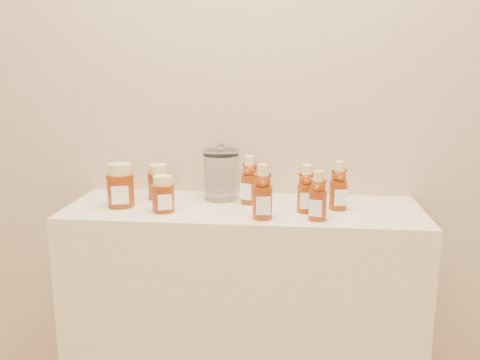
# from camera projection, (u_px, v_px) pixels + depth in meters

# --- Properties ---
(wall_back) EXTENTS (3.50, 0.02, 2.70)m
(wall_back) POSITION_uv_depth(u_px,v_px,m) (249.00, 71.00, 1.82)
(wall_back) COLOR tan
(wall_back) RESTS_ON ground
(display_table) EXTENTS (1.20, 0.40, 0.90)m
(display_table) POSITION_uv_depth(u_px,v_px,m) (243.00, 328.00, 1.82)
(display_table) COLOR beige
(display_table) RESTS_ON ground
(bear_bottle_back_left) EXTENTS (0.08, 0.08, 0.19)m
(bear_bottle_back_left) POSITION_uv_depth(u_px,v_px,m) (250.00, 177.00, 1.74)
(bear_bottle_back_left) COLOR #6B2608
(bear_bottle_back_left) RESTS_ON display_table
(bear_bottle_back_mid) EXTENTS (0.06, 0.06, 0.18)m
(bear_bottle_back_mid) POSITION_uv_depth(u_px,v_px,m) (306.00, 186.00, 1.64)
(bear_bottle_back_mid) COLOR #6B2608
(bear_bottle_back_mid) RESTS_ON display_table
(bear_bottle_back_right) EXTENTS (0.07, 0.07, 0.18)m
(bear_bottle_back_right) POSITION_uv_depth(u_px,v_px,m) (339.00, 182.00, 1.67)
(bear_bottle_back_right) COLOR #6B2608
(bear_bottle_back_right) RESTS_ON display_table
(bear_bottle_front_left) EXTENTS (0.08, 0.08, 0.19)m
(bear_bottle_front_left) POSITION_uv_depth(u_px,v_px,m) (263.00, 188.00, 1.57)
(bear_bottle_front_left) COLOR #6B2608
(bear_bottle_front_left) RESTS_ON display_table
(bear_bottle_front_right) EXTENTS (0.07, 0.07, 0.17)m
(bear_bottle_front_right) POSITION_uv_depth(u_px,v_px,m) (318.00, 193.00, 1.56)
(bear_bottle_front_right) COLOR #6B2608
(bear_bottle_front_right) RESTS_ON display_table
(honey_jar_left) EXTENTS (0.12, 0.12, 0.15)m
(honey_jar_left) POSITION_uv_depth(u_px,v_px,m) (120.00, 185.00, 1.71)
(honey_jar_left) COLOR #6B2608
(honey_jar_left) RESTS_ON display_table
(honey_jar_back) EXTENTS (0.10, 0.10, 0.13)m
(honey_jar_back) POSITION_uv_depth(u_px,v_px,m) (159.00, 182.00, 1.82)
(honey_jar_back) COLOR #6B2608
(honey_jar_back) RESTS_ON display_table
(honey_jar_front) EXTENTS (0.10, 0.10, 0.12)m
(honey_jar_front) POSITION_uv_depth(u_px,v_px,m) (163.00, 194.00, 1.65)
(honey_jar_front) COLOR #6B2608
(honey_jar_front) RESTS_ON display_table
(glass_canister) EXTENTS (0.17, 0.17, 0.20)m
(glass_canister) POSITION_uv_depth(u_px,v_px,m) (221.00, 172.00, 1.80)
(glass_canister) COLOR white
(glass_canister) RESTS_ON display_table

